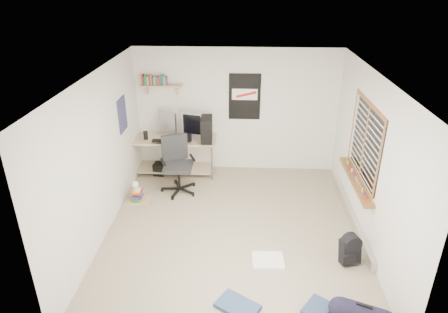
{
  "coord_description": "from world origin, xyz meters",
  "views": [
    {
      "loc": [
        0.12,
        -5.33,
        3.78
      ],
      "look_at": [
        -0.16,
        0.35,
        1.13
      ],
      "focal_mm": 32.0,
      "sensor_mm": 36.0,
      "label": 1
    }
  ],
  "objects_px": {
    "desk": "(173,155)",
    "book_stack": "(137,193)",
    "office_chair": "(178,168)",
    "backpack": "(350,251)"
  },
  "relations": [
    {
      "from": "desk",
      "to": "book_stack",
      "type": "xyz_separation_m",
      "value": [
        -0.45,
        -1.19,
        -0.21
      ]
    },
    {
      "from": "office_chair",
      "to": "backpack",
      "type": "distance_m",
      "value": 3.33
    },
    {
      "from": "office_chair",
      "to": "backpack",
      "type": "xyz_separation_m",
      "value": [
        2.72,
        -1.91,
        -0.29
      ]
    },
    {
      "from": "backpack",
      "to": "book_stack",
      "type": "height_order",
      "value": "backpack"
    },
    {
      "from": "office_chair",
      "to": "desk",
      "type": "bearing_deg",
      "value": 84.94
    },
    {
      "from": "book_stack",
      "to": "desk",
      "type": "bearing_deg",
      "value": 69.22
    },
    {
      "from": "desk",
      "to": "book_stack",
      "type": "height_order",
      "value": "desk"
    },
    {
      "from": "desk",
      "to": "office_chair",
      "type": "xyz_separation_m",
      "value": [
        0.25,
        -0.81,
        0.12
      ]
    },
    {
      "from": "desk",
      "to": "book_stack",
      "type": "distance_m",
      "value": 1.3
    },
    {
      "from": "office_chair",
      "to": "backpack",
      "type": "height_order",
      "value": "office_chair"
    }
  ]
}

